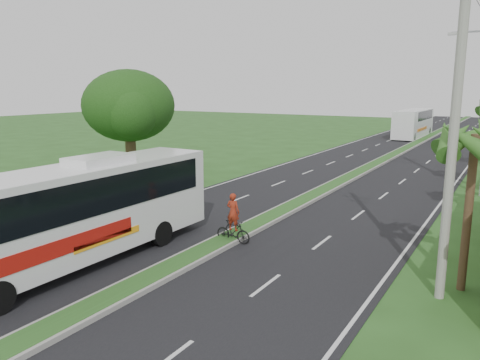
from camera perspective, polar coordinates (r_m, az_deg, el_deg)
The scene contains 11 objects.
ground at distance 17.48m, azimuth -7.20°, elevation -10.26°, with size 180.00×180.00×0.00m, color #29501D.
road_asphalt at distance 34.84m, azimuth 13.55°, elevation 0.40°, with size 14.00×160.00×0.02m, color black.
median_strip at distance 34.82m, azimuth 13.56°, elevation 0.55°, with size 1.20×160.00×0.18m.
lane_edge_left at distance 37.35m, azimuth 3.72°, elevation 1.39°, with size 0.12×160.00×0.01m, color silver.
lane_edge_right at distance 33.50m, azimuth 24.52°, elevation -0.76°, with size 0.12×160.00×0.01m, color silver.
palm_verge_a at distance 15.83m, azimuth 26.73°, elevation 4.10°, with size 2.40×2.40×5.45m.
shade_tree at distance 31.85m, azimuth -13.52°, elevation 8.51°, with size 6.30×6.00×7.54m.
utility_pole_a at distance 14.81m, azimuth 24.79°, elevation 7.48°, with size 1.60×0.28×11.00m.
coach_bus_main at distance 17.72m, azimuth -19.25°, elevation -3.24°, with size 2.67×12.07×3.89m.
coach_bus_far at distance 64.77m, azimuth 20.41°, elevation 6.68°, with size 2.81×12.14×3.53m.
motorcyclist at distance 19.44m, azimuth -0.84°, elevation -5.52°, with size 1.58×0.48×2.13m.
Camera 1 is at (10.17, -12.70, 6.38)m, focal length 35.00 mm.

